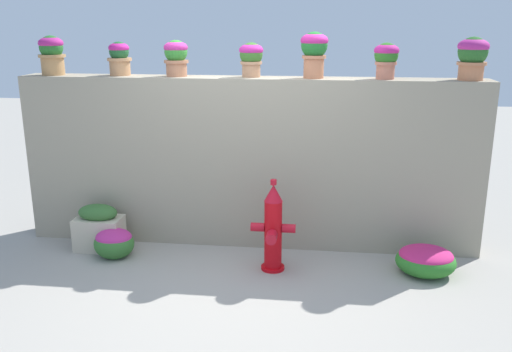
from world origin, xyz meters
TOP-DOWN VIEW (x-y plane):
  - ground_plane at (0.00, 0.00)m, footprint 24.00×24.00m
  - stone_wall at (0.00, 1.09)m, footprint 4.88×0.38m
  - potted_plant_0 at (-2.12, 1.07)m, footprint 0.28×0.28m
  - potted_plant_1 at (-1.40, 1.13)m, footprint 0.26×0.26m
  - potted_plant_2 at (-0.77, 1.10)m, footprint 0.26×0.26m
  - potted_plant_3 at (0.02, 1.12)m, footprint 0.25×0.25m
  - potted_plant_4 at (0.67, 1.07)m, footprint 0.28×0.28m
  - potted_plant_5 at (1.38, 1.06)m, footprint 0.25×0.25m
  - potted_plant_6 at (2.20, 1.06)m, footprint 0.30×0.30m
  - fire_hydrant at (0.33, 0.38)m, footprint 0.44×0.35m
  - flower_bush_left at (-1.34, 0.48)m, footprint 0.42×0.38m
  - flower_bush_right at (1.81, 0.46)m, footprint 0.58×0.52m
  - planter_box at (-1.57, 0.66)m, footprint 0.50×0.31m

SIDE VIEW (x-z plane):
  - ground_plane at x=0.00m, z-range 0.00..0.00m
  - flower_bush_right at x=1.81m, z-range 0.01..0.29m
  - flower_bush_left at x=-1.34m, z-range 0.01..0.32m
  - planter_box at x=-1.57m, z-range -0.01..0.49m
  - fire_hydrant at x=0.33m, z-range -0.04..0.88m
  - stone_wall at x=0.00m, z-range 0.00..1.82m
  - potted_plant_1 at x=-1.40m, z-range 1.84..2.19m
  - potted_plant_3 at x=0.02m, z-range 1.85..2.20m
  - potted_plant_5 at x=1.38m, z-range 1.86..2.21m
  - potted_plant_2 at x=-0.77m, z-range 1.85..2.22m
  - potted_plant_0 at x=-2.12m, z-range 1.85..2.26m
  - potted_plant_6 at x=2.20m, z-range 1.86..2.27m
  - potted_plant_4 at x=0.67m, z-range 1.87..2.34m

